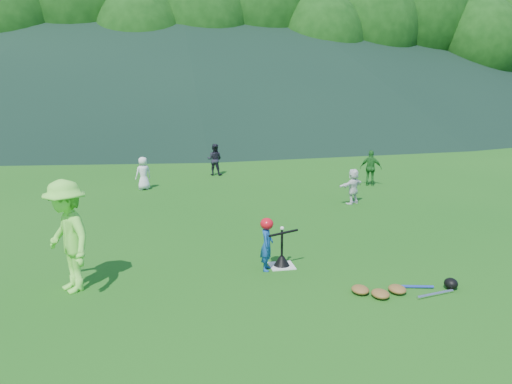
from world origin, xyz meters
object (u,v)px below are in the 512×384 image
Objects in this scene: home_plate at (282,266)px; batting_tee at (282,260)px; fielder_a at (143,173)px; fielder_c at (371,168)px; fielder_d at (353,186)px; fielder_b at (215,160)px; batter_child at (267,245)px; equipment_pile at (398,289)px; adult_coach at (67,236)px.

home_plate is 0.66× the size of batting_tee.
fielder_a is 1.57× the size of batting_tee.
home_plate is 0.37× the size of fielder_c.
fielder_b is at bearing -89.35° from fielder_d.
fielder_b is (-0.13, 9.95, 0.58)m from home_plate.
batter_child is (-0.32, -0.12, 0.47)m from home_plate.
fielder_d is (3.35, -5.40, -0.09)m from fielder_b.
fielder_b is 0.99× the size of fielder_c.
fielder_d is 0.56× the size of equipment_pile.
batter_child is at bearing 21.72° from fielder_d.
adult_coach is 8.22m from fielder_a.
fielder_c reaches higher than batter_child.
adult_coach is (-3.36, -0.30, 0.45)m from batter_child.
adult_coach reaches higher than equipment_pile.
batting_tee is at bearing 23.56° from fielder_d.
equipment_pile is at bearing -45.18° from home_plate.
fielder_c reaches higher than equipment_pile.
equipment_pile reaches higher than home_plate.
batter_child is 0.94× the size of fielder_d.
adult_coach is 5.43m from equipment_pile.
fielder_a is at bearing 109.23° from home_plate.
fielder_c is 1.19× the size of fielder_d.
fielder_d is 6.35m from equipment_pile.
fielder_a is 3.40m from fielder_b.
home_plate is 9.97m from fielder_b.
fielder_b is at bearing 98.31° from equipment_pile.
home_plate is at bearing 83.54° from fielder_a.
home_plate is 0.42× the size of fielder_a.
adult_coach is at bearing -173.52° from home_plate.
batter_child is at bearing 142.32° from equipment_pile.
equipment_pile is at bearing 96.53° from fielder_c.
fielder_a is at bearing 109.23° from batting_tee.
home_plate is 2.21m from equipment_pile.
fielder_c is 0.67× the size of equipment_pile.
adult_coach reaches higher than fielder_b.
fielder_b reaches higher than batter_child.
batter_child is at bearing -159.07° from home_plate.
batting_tee is (-3.22, -4.55, -0.38)m from fielder_d.
home_plate is 0.38× the size of fielder_b.
fielder_c reaches higher than batting_tee.
fielder_b reaches higher than batting_tee.
equipment_pile is at bearing 88.89° from fielder_a.
fielder_c is at bearing 55.21° from home_plate.
adult_coach is at bearing -173.52° from batting_tee.
batter_child is at bearing -159.07° from batting_tee.
home_plate is 0.25× the size of equipment_pile.
equipment_pile is (4.25, -9.30, -0.47)m from fielder_a.
batter_child is at bearing 81.45° from fielder_c.
fielder_b is at bearing 90.73° from home_plate.
fielder_c is 8.43m from batting_tee.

